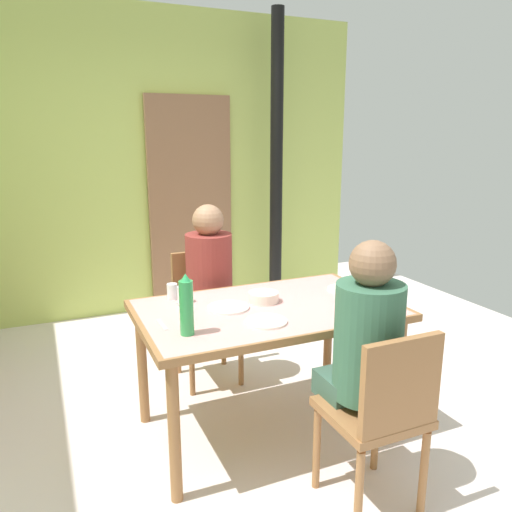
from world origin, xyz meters
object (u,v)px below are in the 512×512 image
at_px(water_bottle_green_near, 186,306).
at_px(serving_bowl_center, 264,297).
at_px(chair_near_diner, 382,411).
at_px(person_far_diner, 210,272).
at_px(chair_far_diner, 204,307).
at_px(dining_table, 267,320).
at_px(person_near_diner, 366,337).

xyz_separation_m(water_bottle_green_near, serving_bowl_center, (0.52, 0.28, -0.11)).
distance_m(chair_near_diner, person_far_diner, 1.49).
height_order(chair_near_diner, person_far_diner, person_far_diner).
relative_size(chair_near_diner, person_far_diner, 1.13).
distance_m(water_bottle_green_near, serving_bowl_center, 0.60).
height_order(chair_near_diner, chair_far_diner, same).
xyz_separation_m(dining_table, chair_far_diner, (-0.11, 0.78, -0.17)).
xyz_separation_m(chair_far_diner, serving_bowl_center, (0.13, -0.70, 0.27)).
bearing_deg(person_far_diner, person_near_diner, 102.58).
height_order(person_far_diner, water_bottle_green_near, person_far_diner).
bearing_deg(serving_bowl_center, dining_table, -101.65).
relative_size(dining_table, person_near_diner, 1.80).
bearing_deg(chair_near_diner, serving_bowl_center, 100.57).
height_order(chair_far_diner, water_bottle_green_near, water_bottle_green_near).
bearing_deg(person_far_diner, chair_far_diner, -90.00).
height_order(dining_table, chair_near_diner, chair_near_diner).
bearing_deg(chair_near_diner, person_far_diner, 101.41).
xyz_separation_m(chair_near_diner, person_near_diner, (-0.00, 0.14, 0.28)).
bearing_deg(person_near_diner, water_bottle_green_near, 146.67).
height_order(person_near_diner, person_far_diner, same).
distance_m(chair_far_diner, person_near_diner, 1.49).
distance_m(person_far_diner, water_bottle_green_near, 0.94).
bearing_deg(water_bottle_green_near, person_near_diner, -33.33).
xyz_separation_m(dining_table, person_near_diner, (0.18, -0.65, 0.12)).
bearing_deg(serving_bowl_center, person_near_diner, -77.52).
bearing_deg(serving_bowl_center, water_bottle_green_near, -151.42).
height_order(dining_table, water_bottle_green_near, water_bottle_green_near).
height_order(water_bottle_green_near, serving_bowl_center, water_bottle_green_near).
height_order(chair_near_diner, water_bottle_green_near, water_bottle_green_near).
relative_size(dining_table, chair_near_diner, 1.59).
distance_m(dining_table, person_far_diner, 0.67).
bearing_deg(person_far_diner, chair_near_diner, 101.41).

